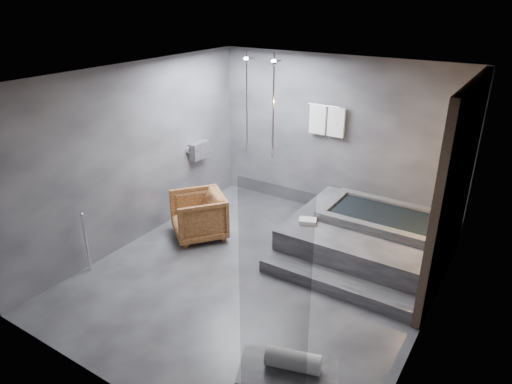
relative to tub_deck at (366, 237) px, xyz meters
The scene contains 6 objects.
room 2.02m from the tub_deck, 118.47° to the right, with size 5.00×5.04×2.82m.
tub_deck is the anchor object (origin of this frame).
tub_step 1.19m from the tub_deck, 90.00° to the right, with size 2.20×0.36×0.18m, color #313133.
driftwood_chair 2.69m from the tub_deck, 158.04° to the right, with size 0.81×0.83×0.76m, color #4C2913.
rolled_towel 3.16m from the tub_deck, 82.95° to the right, with size 0.19×0.19×0.53m, color white.
deck_towel 0.96m from the tub_deck, 146.98° to the right, with size 0.26×0.19×0.07m, color white.
Camera 1 is at (2.92, -4.66, 3.72)m, focal length 32.00 mm.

